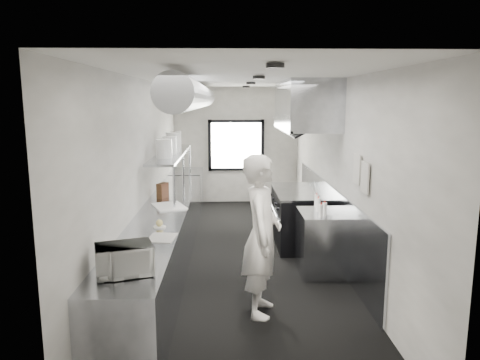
{
  "coord_description": "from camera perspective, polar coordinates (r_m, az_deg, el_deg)",
  "views": [
    {
      "loc": [
        -0.21,
        -6.93,
        2.48
      ],
      "look_at": [
        -0.02,
        -0.2,
        1.29
      ],
      "focal_mm": 33.73,
      "sensor_mm": 36.0,
      "label": 1
    }
  ],
  "objects": [
    {
      "name": "floor",
      "position": [
        7.36,
        0.13,
        -9.64
      ],
      "size": [
        3.0,
        8.0,
        0.01
      ],
      "primitive_type": "cube",
      "color": "black",
      "rests_on": "ground"
    },
    {
      "name": "ceiling",
      "position": [
        6.94,
        0.14,
        12.7
      ],
      "size": [
        3.0,
        8.0,
        0.01
      ],
      "primitive_type": "cube",
      "color": "silver",
      "rests_on": "wall_back"
    },
    {
      "name": "wall_back",
      "position": [
        10.98,
        -0.49,
        4.41
      ],
      "size": [
        3.0,
        0.02,
        2.8
      ],
      "primitive_type": "cube",
      "color": "silver",
      "rests_on": "floor"
    },
    {
      "name": "wall_front",
      "position": [
        3.13,
        2.35,
        -10.16
      ],
      "size": [
        3.0,
        0.02,
        2.8
      ],
      "primitive_type": "cube",
      "color": "silver",
      "rests_on": "floor"
    },
    {
      "name": "wall_left",
      "position": [
        7.13,
        -12.02,
        1.12
      ],
      "size": [
        0.02,
        8.0,
        2.8
      ],
      "primitive_type": "cube",
      "color": "silver",
      "rests_on": "floor"
    },
    {
      "name": "wall_right",
      "position": [
        7.21,
        12.13,
        1.22
      ],
      "size": [
        0.02,
        8.0,
        2.8
      ],
      "primitive_type": "cube",
      "color": "silver",
      "rests_on": "floor"
    },
    {
      "name": "wall_cladding",
      "position": [
        7.67,
        11.22,
        -4.72
      ],
      "size": [
        0.03,
        5.5,
        1.1
      ],
      "primitive_type": "cube",
      "color": "#9399A1",
      "rests_on": "wall_right"
    },
    {
      "name": "hvac_duct",
      "position": [
        7.34,
        -5.52,
        10.56
      ],
      "size": [
        0.4,
        6.4,
        0.4
      ],
      "primitive_type": "cylinder",
      "rotation": [
        1.57,
        0.0,
        0.0
      ],
      "color": "#9B9EA4",
      "rests_on": "ceiling"
    },
    {
      "name": "service_window",
      "position": [
        10.95,
        -0.49,
        4.39
      ],
      "size": [
        1.36,
        0.05,
        1.25
      ],
      "color": "white",
      "rests_on": "wall_back"
    },
    {
      "name": "exhaust_hood",
      "position": [
        7.74,
        8.23,
        9.29
      ],
      "size": [
        0.81,
        2.2,
        0.88
      ],
      "color": "#9399A1",
      "rests_on": "ceiling"
    },
    {
      "name": "prep_counter",
      "position": [
        6.8,
        -9.55,
        -7.44
      ],
      "size": [
        0.7,
        6.0,
        0.9
      ],
      "primitive_type": "cube",
      "color": "#9399A1",
      "rests_on": "floor"
    },
    {
      "name": "pass_shelf",
      "position": [
        8.04,
        -8.61,
        3.2
      ],
      "size": [
        0.45,
        3.0,
        0.68
      ],
      "color": "#9399A1",
      "rests_on": "prep_counter"
    },
    {
      "name": "range",
      "position": [
        7.98,
        7.47,
        -4.62
      ],
      "size": [
        0.88,
        1.6,
        0.94
      ],
      "color": "black",
      "rests_on": "floor"
    },
    {
      "name": "bottle_station",
      "position": [
        6.69,
        10.3,
        -7.78
      ],
      "size": [
        0.65,
        0.8,
        0.9
      ],
      "primitive_type": "cube",
      "color": "#9399A1",
      "rests_on": "floor"
    },
    {
      "name": "far_work_table",
      "position": [
        10.37,
        -6.77,
        -1.3
      ],
      "size": [
        0.7,
        1.2,
        0.9
      ],
      "primitive_type": "cube",
      "color": "#9399A1",
      "rests_on": "floor"
    },
    {
      "name": "notice_sheet_a",
      "position": [
        6.03,
        14.59,
        1.34
      ],
      "size": [
        0.02,
        0.28,
        0.38
      ],
      "primitive_type": "cube",
      "color": "beige",
      "rests_on": "wall_right"
    },
    {
      "name": "notice_sheet_b",
      "position": [
        5.71,
        15.53,
        0.31
      ],
      "size": [
        0.02,
        0.28,
        0.38
      ],
      "primitive_type": "cube",
      "color": "beige",
      "rests_on": "wall_right"
    },
    {
      "name": "line_cook",
      "position": [
        5.23,
        2.76,
        -7.05
      ],
      "size": [
        0.54,
        0.74,
        1.88
      ],
      "primitive_type": "imported",
      "rotation": [
        0.0,
        0.0,
        1.43
      ],
      "color": "white",
      "rests_on": "floor"
    },
    {
      "name": "microwave",
      "position": [
        4.33,
        -14.44,
        -9.71
      ],
      "size": [
        0.56,
        0.49,
        0.28
      ],
      "primitive_type": "imported",
      "rotation": [
        0.0,
        0.0,
        0.32
      ],
      "color": "silver",
      "rests_on": "prep_counter"
    },
    {
      "name": "deli_tub_a",
      "position": [
        4.62,
        -14.97,
        -9.59
      ],
      "size": [
        0.19,
        0.19,
        0.1
      ],
      "primitive_type": "cylinder",
      "rotation": [
        0.0,
        0.0,
        -0.42
      ],
      "color": "#A9B3A5",
      "rests_on": "prep_counter"
    },
    {
      "name": "deli_tub_b",
      "position": [
        4.66,
        -15.37,
        -9.54
      ],
      "size": [
        0.15,
        0.15,
        0.09
      ],
      "primitive_type": "cylinder",
      "rotation": [
        0.0,
        0.0,
        0.22
      ],
      "color": "#A9B3A5",
      "rests_on": "prep_counter"
    },
    {
      "name": "newspaper",
      "position": [
        5.35,
        -9.87,
        -7.2
      ],
      "size": [
        0.34,
        0.41,
        0.01
      ],
      "primitive_type": "cube",
      "rotation": [
        0.0,
        0.0,
        -0.11
      ],
      "color": "silver",
      "rests_on": "prep_counter"
    },
    {
      "name": "small_plate",
      "position": [
        5.79,
        -10.15,
        -5.86
      ],
      "size": [
        0.21,
        0.21,
        0.01
      ],
      "primitive_type": "cylinder",
      "rotation": [
        0.0,
        0.0,
        0.34
      ],
      "color": "white",
      "rests_on": "prep_counter"
    },
    {
      "name": "pastry",
      "position": [
        5.78,
        -10.16,
        -5.37
      ],
      "size": [
        0.09,
        0.09,
        0.09
      ],
      "primitive_type": "sphere",
      "color": "#D8C471",
      "rests_on": "small_plate"
    },
    {
      "name": "cutting_board",
      "position": [
        6.86,
        -8.96,
        -3.3
      ],
      "size": [
        0.61,
        0.68,
        0.02
      ],
      "primitive_type": "cube",
      "rotation": [
        0.0,
        0.0,
        0.39
      ],
      "color": "white",
      "rests_on": "prep_counter"
    },
    {
      "name": "knife_block",
      "position": [
        7.49,
        -9.76,
        -1.31
      ],
      "size": [
        0.19,
        0.25,
        0.25
      ],
      "primitive_type": "cube",
      "rotation": [
        0.0,
        0.0,
        -0.42
      ],
      "color": "#542E1D",
      "rests_on": "prep_counter"
    },
    {
      "name": "plate_stack_a",
      "position": [
        7.29,
        -9.61,
        3.94
      ],
      "size": [
        0.33,
        0.33,
        0.3
      ],
      "primitive_type": "cylinder",
      "rotation": [
        0.0,
        0.0,
        0.37
      ],
      "color": "white",
      "rests_on": "pass_shelf"
    },
    {
      "name": "plate_stack_b",
      "position": [
        7.78,
        -8.92,
        4.35
      ],
      "size": [
        0.26,
        0.26,
        0.31
      ],
      "primitive_type": "cylinder",
      "rotation": [
        0.0,
        0.0,
        0.11
      ],
      "color": "white",
      "rests_on": "pass_shelf"
    },
    {
      "name": "plate_stack_c",
      "position": [
        8.08,
        -8.49,
        4.74
      ],
      "size": [
        0.28,
        0.28,
        0.35
      ],
      "primitive_type": "cylinder",
      "rotation": [
        0.0,
        0.0,
        -0.14
      ],
      "color": "white",
      "rests_on": "pass_shelf"
    },
    {
      "name": "plate_stack_d",
      "position": [
        8.76,
        -8.13,
        5.07
      ],
      "size": [
        0.28,
        0.28,
        0.33
      ],
      "primitive_type": "cylinder",
      "rotation": [
        0.0,
        0.0,
        -0.43
      ],
      "color": "white",
      "rests_on": "pass_shelf"
    },
    {
      "name": "squeeze_bottle_a",
      "position": [
        6.27,
        10.19,
        -3.87
      ],
      "size": [
        0.07,
        0.07,
        0.18
      ],
      "primitive_type": "cylinder",
      "rotation": [
        0.0,
        0.0,
        -0.14
      ],
      "color": "white",
      "rests_on": "bottle_station"
    },
    {
      "name": "squeeze_bottle_b",
      "position": [
        6.36,
        10.65,
        -3.65
      ],
      "size": [
        0.07,
        0.07,
        0.18
      ],
      "primitive_type": "cylinder",
      "rotation": [
        0.0,
        0.0,
        -0.08
      ],
      "color": "white",
      "rests_on": "bottle_station"
    },
    {
      "name": "squeeze_bottle_c",
      "position": [
        6.57,
        9.85,
        -3.13
      ],
      "size": [
        0.09,
        0.09,
        0.2
      ],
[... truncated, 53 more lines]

